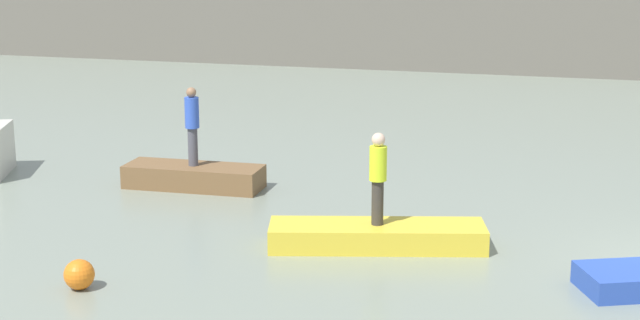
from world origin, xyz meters
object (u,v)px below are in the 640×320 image
object	(u,v)px
rowboat_yellow	(377,236)
mooring_buoy	(79,274)
person_hiviz_shirt	(378,174)
person_blue_shirt	(192,122)
rowboat_brown	(194,177)

from	to	relation	value
rowboat_yellow	mooring_buoy	size ratio (longest dim) A/B	7.90
rowboat_yellow	person_hiviz_shirt	world-z (taller)	person_hiviz_shirt
person_blue_shirt	mooring_buoy	bearing A→B (deg)	-83.01
person_blue_shirt	rowboat_yellow	bearing A→B (deg)	-31.12
rowboat_brown	mooring_buoy	size ratio (longest dim) A/B	6.24
rowboat_brown	mooring_buoy	bearing A→B (deg)	-85.30
rowboat_brown	person_hiviz_shirt	bearing A→B (deg)	-33.41
rowboat_brown	person_hiviz_shirt	size ratio (longest dim) A/B	1.82
rowboat_yellow	person_blue_shirt	bearing A→B (deg)	133.68
rowboat_yellow	mooring_buoy	distance (m)	5.44
rowboat_yellow	person_blue_shirt	size ratio (longest dim) A/B	2.22
person_blue_shirt	mooring_buoy	distance (m)	6.64
rowboat_yellow	person_blue_shirt	distance (m)	5.97
person_hiviz_shirt	person_blue_shirt	xyz separation A→B (m)	(-4.99, 3.01, 0.11)
rowboat_brown	person_hiviz_shirt	world-z (taller)	person_hiviz_shirt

